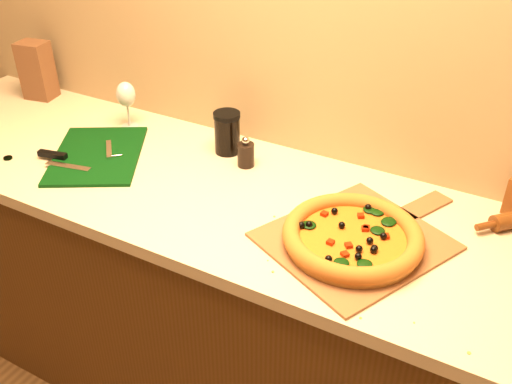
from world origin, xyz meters
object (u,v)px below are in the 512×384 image
object	(u,v)px
wine_glass	(126,96)
pizza	(352,237)
pizza_peel	(359,239)
dark_jar	(227,132)
cutting_board	(96,155)
pepper_grinder	(246,154)

from	to	relation	value
wine_glass	pizza	bearing A→B (deg)	-15.89
pizza_peel	dark_jar	bearing A→B (deg)	-178.88
dark_jar	pizza	bearing A→B (deg)	-27.27
cutting_board	wine_glass	distance (m)	0.26
dark_jar	cutting_board	bearing A→B (deg)	-146.64
wine_glass	dark_jar	world-z (taller)	wine_glass
pizza	pizza_peel	bearing A→B (deg)	78.51
pizza_peel	cutting_board	size ratio (longest dim) A/B	1.31
pizza	dark_jar	size ratio (longest dim) A/B	2.56
pizza_peel	pizza	bearing A→B (deg)	-76.44
pizza	pepper_grinder	world-z (taller)	pepper_grinder
pizza_peel	cutting_board	distance (m)	0.90
pizza	cutting_board	world-z (taller)	pizza
pizza_peel	cutting_board	xyz separation A→B (m)	(-0.90, 0.01, 0.00)
cutting_board	pizza	bearing A→B (deg)	-33.02
pizza_peel	wine_glass	world-z (taller)	wine_glass
pizza_peel	wine_glass	bearing A→B (deg)	-168.73
cutting_board	wine_glass	bearing A→B (deg)	71.10
cutting_board	dark_jar	xyz separation A→B (m)	(0.36, 0.24, 0.06)
cutting_board	pepper_grinder	xyz separation A→B (m)	(0.46, 0.19, 0.04)
dark_jar	wine_glass	bearing A→B (deg)	-178.62
pizza	pepper_grinder	distance (m)	0.50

